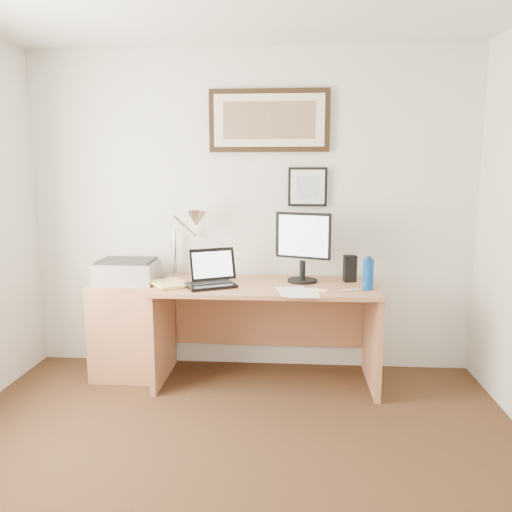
# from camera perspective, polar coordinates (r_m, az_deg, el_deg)

# --- Properties ---
(wall_back) EXTENTS (3.50, 0.02, 2.50)m
(wall_back) POSITION_cam_1_polar(r_m,az_deg,el_deg) (3.96, -0.70, 5.03)
(wall_back) COLOR silver
(wall_back) RESTS_ON ground
(side_cabinet) EXTENTS (0.50, 0.40, 0.73)m
(side_cabinet) POSITION_cam_1_polar(r_m,az_deg,el_deg) (4.00, -14.46, -8.16)
(side_cabinet) COLOR #B06E49
(side_cabinet) RESTS_ON floor
(water_bottle) EXTENTS (0.08, 0.08, 0.22)m
(water_bottle) POSITION_cam_1_polar(r_m,az_deg,el_deg) (3.56, 12.69, -2.07)
(water_bottle) COLOR #0B4197
(water_bottle) RESTS_ON desk
(bottle_cap) EXTENTS (0.04, 0.04, 0.02)m
(bottle_cap) POSITION_cam_1_polar(r_m,az_deg,el_deg) (3.54, 12.76, -0.20)
(bottle_cap) COLOR #0B4197
(bottle_cap) RESTS_ON water_bottle
(speaker) EXTENTS (0.10, 0.09, 0.20)m
(speaker) POSITION_cam_1_polar(r_m,az_deg,el_deg) (3.80, 10.68, -1.41)
(speaker) COLOR black
(speaker) RESTS_ON desk
(paper_sheet_a) EXTENTS (0.26, 0.33, 0.00)m
(paper_sheet_a) POSITION_cam_1_polar(r_m,az_deg,el_deg) (3.45, 4.30, -4.06)
(paper_sheet_a) COLOR white
(paper_sheet_a) RESTS_ON desk
(paper_sheet_b) EXTENTS (0.22, 0.30, 0.00)m
(paper_sheet_b) POSITION_cam_1_polar(r_m,az_deg,el_deg) (3.41, 5.41, -4.19)
(paper_sheet_b) COLOR white
(paper_sheet_b) RESTS_ON desk
(sticky_pad) EXTENTS (0.09, 0.09, 0.01)m
(sticky_pad) POSITION_cam_1_polar(r_m,az_deg,el_deg) (3.47, 7.51, -3.93)
(sticky_pad) COLOR #FFFE78
(sticky_pad) RESTS_ON desk
(marker_pen) EXTENTS (0.14, 0.06, 0.02)m
(marker_pen) POSITION_cam_1_polar(r_m,az_deg,el_deg) (3.51, 10.86, -3.84)
(marker_pen) COLOR white
(marker_pen) RESTS_ON desk
(book) EXTENTS (0.36, 0.38, 0.02)m
(book) POSITION_cam_1_polar(r_m,az_deg,el_deg) (3.64, -11.51, -3.32)
(book) COLOR #EED170
(book) RESTS_ON desk
(desk) EXTENTS (1.60, 0.70, 0.75)m
(desk) POSITION_cam_1_polar(r_m,az_deg,el_deg) (3.79, 1.23, -6.46)
(desk) COLOR #B06E49
(desk) RESTS_ON floor
(laptop) EXTENTS (0.41, 0.43, 0.26)m
(laptop) POSITION_cam_1_polar(r_m,az_deg,el_deg) (3.63, -5.15, -2.47)
(laptop) COLOR black
(laptop) RESTS_ON desk
(lcd_monitor) EXTENTS (0.40, 0.22, 0.52)m
(lcd_monitor) POSITION_cam_1_polar(r_m,az_deg,el_deg) (3.70, 5.38, 1.41)
(lcd_monitor) COLOR black
(lcd_monitor) RESTS_ON desk
(printer) EXTENTS (0.44, 0.34, 0.18)m
(printer) POSITION_cam_1_polar(r_m,az_deg,el_deg) (3.91, -14.50, -1.70)
(printer) COLOR #9D9DA0
(printer) RESTS_ON side_cabinet
(desk_lamp) EXTENTS (0.29, 0.27, 0.53)m
(desk_lamp) POSITION_cam_1_polar(r_m,az_deg,el_deg) (3.83, -7.05, 3.88)
(desk_lamp) COLOR silver
(desk_lamp) RESTS_ON desk
(picture_large) EXTENTS (0.92, 0.04, 0.47)m
(picture_large) POSITION_cam_1_polar(r_m,az_deg,el_deg) (3.93, 1.50, 15.22)
(picture_large) COLOR black
(picture_large) RESTS_ON wall_back
(picture_small) EXTENTS (0.30, 0.03, 0.30)m
(picture_small) POSITION_cam_1_polar(r_m,az_deg,el_deg) (3.91, 5.91, 7.86)
(picture_small) COLOR black
(picture_small) RESTS_ON wall_back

